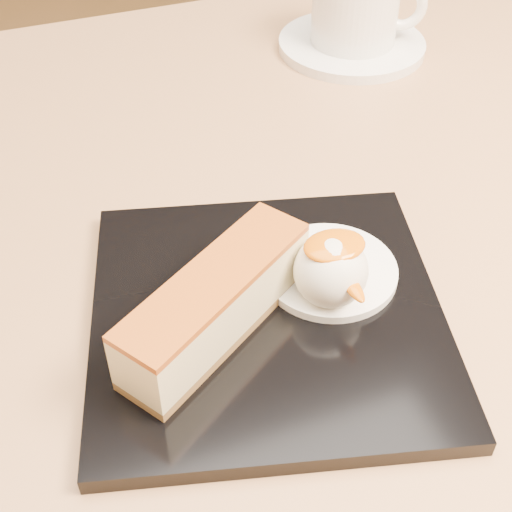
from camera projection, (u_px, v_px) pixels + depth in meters
name	position (u px, v px, depth m)	size (l,w,h in m)	color
table	(282.00, 350.00, 0.64)	(0.80, 0.80, 0.72)	black
dessert_plate	(267.00, 315.00, 0.45)	(0.22, 0.22, 0.01)	black
cheesecake	(216.00, 303.00, 0.42)	(0.14, 0.11, 0.05)	brown
cream_smear	(329.00, 270.00, 0.47)	(0.09, 0.09, 0.01)	white
ice_cream_scoop	(331.00, 271.00, 0.44)	(0.05, 0.05, 0.05)	white
mango_sauce	(335.00, 246.00, 0.43)	(0.04, 0.03, 0.01)	#D66306
mint_sprig	(274.00, 252.00, 0.48)	(0.04, 0.03, 0.00)	green
saucer	(352.00, 45.00, 0.73)	(0.15, 0.15, 0.01)	white
coffee_cup	(358.00, 6.00, 0.70)	(0.11, 0.09, 0.07)	white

